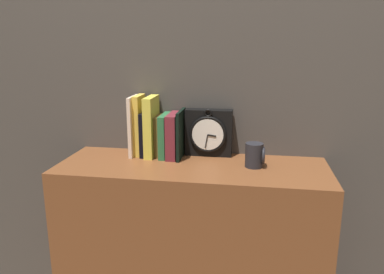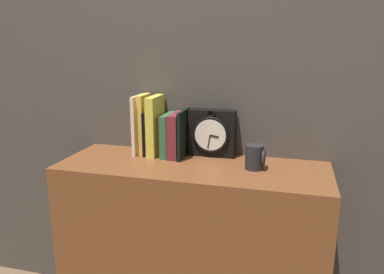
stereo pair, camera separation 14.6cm
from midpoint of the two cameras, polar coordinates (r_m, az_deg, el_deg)
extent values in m
cube|color=#47423D|center=(1.62, -1.41, 15.67)|extent=(6.00, 0.05, 2.60)
cube|color=brown|center=(1.66, -2.64, -17.29)|extent=(1.08, 0.38, 0.78)
cube|color=black|center=(1.60, -0.03, 0.66)|extent=(0.20, 0.06, 0.20)
torus|color=black|center=(1.57, -0.23, 0.36)|extent=(0.16, 0.01, 0.16)
cylinder|color=white|center=(1.56, -0.25, 0.33)|extent=(0.13, 0.01, 0.13)
cube|color=black|center=(1.56, 0.37, 0.17)|extent=(0.04, 0.00, 0.01)
cube|color=black|center=(1.57, -0.45, -0.71)|extent=(0.01, 0.00, 0.06)
torus|color=black|center=(1.55, -0.24, 3.64)|extent=(0.03, 0.01, 0.03)
cube|color=beige|center=(1.64, -11.36, 1.68)|extent=(0.01, 0.14, 0.26)
cube|color=yellow|center=(1.64, -10.56, 1.78)|extent=(0.03, 0.12, 0.26)
cube|color=black|center=(1.63, -9.65, 0.50)|extent=(0.02, 0.13, 0.19)
cube|color=#DCCF45|center=(1.61, -8.79, 1.56)|extent=(0.04, 0.15, 0.26)
cube|color=brown|center=(1.62, -7.59, 0.22)|extent=(0.02, 0.12, 0.17)
cube|color=#29663A|center=(1.60, -6.77, 0.21)|extent=(0.03, 0.15, 0.18)
cube|color=maroon|center=(1.58, -5.45, 0.21)|extent=(0.04, 0.15, 0.19)
cube|color=black|center=(1.57, -4.35, 0.40)|extent=(0.01, 0.16, 0.20)
cylinder|color=#232328|center=(1.47, 6.66, -2.81)|extent=(0.07, 0.07, 0.10)
torus|color=#232328|center=(1.47, 8.02, -2.86)|extent=(0.01, 0.07, 0.07)
camera|label=1|loc=(0.07, -92.86, -0.73)|focal=35.00mm
camera|label=2|loc=(0.07, 87.14, 0.73)|focal=35.00mm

